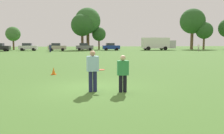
# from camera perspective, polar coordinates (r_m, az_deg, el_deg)

# --- Properties ---
(ground_plane) EXTENTS (191.30, 191.30, 0.00)m
(ground_plane) POSITION_cam_1_polar(r_m,az_deg,el_deg) (10.66, -5.01, -5.24)
(ground_plane) COLOR #47702D
(player_thrower) EXTENTS (0.51, 0.33, 1.76)m
(player_thrower) POSITION_cam_1_polar(r_m,az_deg,el_deg) (9.74, -4.82, -0.41)
(player_thrower) COLOR #1E234C
(player_thrower) RESTS_ON ground
(player_defender) EXTENTS (0.47, 0.28, 1.56)m
(player_defender) POSITION_cam_1_polar(r_m,az_deg,el_deg) (9.65, 2.71, -1.16)
(player_defender) COLOR black
(player_defender) RESTS_ON ground
(frisbee) EXTENTS (0.27, 0.27, 0.04)m
(frisbee) POSITION_cam_1_polar(r_m,az_deg,el_deg) (9.99, -2.60, -0.68)
(frisbee) COLOR #E54C33
(traffic_cone) EXTENTS (0.32, 0.32, 0.48)m
(traffic_cone) POSITION_cam_1_polar(r_m,az_deg,el_deg) (15.39, -14.30, -0.98)
(traffic_cone) COLOR #D8590C
(traffic_cone) RESTS_ON ground
(parked_car_near_left) EXTENTS (4.21, 2.23, 1.82)m
(parked_car_near_left) POSITION_cam_1_polar(r_m,az_deg,el_deg) (57.85, -26.12, 4.45)
(parked_car_near_left) COLOR black
(parked_car_near_left) RESTS_ON ground
(parked_car_mid_left) EXTENTS (4.21, 2.23, 1.82)m
(parked_car_mid_left) POSITION_cam_1_polar(r_m,az_deg,el_deg) (58.70, -20.12, 4.72)
(parked_car_mid_left) COLOR silver
(parked_car_mid_left) RESTS_ON ground
(parked_car_center) EXTENTS (4.21, 2.23, 1.82)m
(parked_car_center) POSITION_cam_1_polar(r_m,az_deg,el_deg) (56.11, -13.50, 4.88)
(parked_car_center) COLOR #B7AD99
(parked_car_center) RESTS_ON ground
(parked_car_mid_right) EXTENTS (4.21, 2.23, 1.82)m
(parked_car_mid_right) POSITION_cam_1_polar(r_m,az_deg,el_deg) (56.74, -6.86, 5.02)
(parked_car_mid_right) COLOR slate
(parked_car_mid_right) RESTS_ON ground
(parked_car_near_right) EXTENTS (4.21, 2.23, 1.82)m
(parked_car_near_right) POSITION_cam_1_polar(r_m,az_deg,el_deg) (56.97, -0.27, 5.07)
(parked_car_near_right) COLOR navy
(parked_car_near_right) RESTS_ON ground
(box_truck) EXTENTS (8.51, 3.04, 3.18)m
(box_truck) POSITION_cam_1_polar(r_m,az_deg,el_deg) (60.32, 11.27, 5.80)
(box_truck) COLOR white
(box_truck) RESTS_ON ground
(bystander_sideline_watcher) EXTENTS (0.51, 0.45, 1.60)m
(bystander_sideline_watcher) POSITION_cam_1_polar(r_m,az_deg,el_deg) (57.43, 20.67, 4.66)
(bystander_sideline_watcher) COLOR gray
(bystander_sideline_watcher) RESTS_ON ground
(bystander_field_marshal) EXTENTS (0.51, 0.35, 1.69)m
(bystander_field_marshal) POSITION_cam_1_polar(r_m,az_deg,el_deg) (49.23, -15.10, 4.70)
(bystander_field_marshal) COLOR #1E234C
(bystander_field_marshal) RESTS_ON ground
(tree_west_oak) EXTENTS (3.68, 3.68, 5.98)m
(tree_west_oak) POSITION_cam_1_polar(r_m,az_deg,el_deg) (64.60, -23.36, 7.53)
(tree_west_oak) COLOR brown
(tree_west_oak) RESTS_ON ground
(tree_west_maple) EXTENTS (5.73, 5.73, 9.32)m
(tree_west_maple) POSITION_cam_1_polar(r_m,az_deg,el_deg) (60.76, -7.43, 10.27)
(tree_west_maple) COLOR brown
(tree_west_maple) RESTS_ON ground
(tree_center_elm) EXTENTS (6.88, 6.88, 11.18)m
(tree_center_elm) POSITION_cam_1_polar(r_m,az_deg,el_deg) (62.99, -6.05, 11.31)
(tree_center_elm) COLOR brown
(tree_center_elm) RESTS_ON ground
(tree_east_birch) EXTENTS (3.73, 3.73, 6.07)m
(tree_east_birch) POSITION_cam_1_polar(r_m,az_deg,el_deg) (62.90, -3.26, 8.13)
(tree_east_birch) COLOR brown
(tree_east_birch) RESTS_ON ground
(tree_east_oak) EXTENTS (7.08, 7.08, 11.50)m
(tree_east_oak) POSITION_cam_1_polar(r_m,az_deg,el_deg) (70.41, 19.36, 10.64)
(tree_east_oak) COLOR brown
(tree_east_oak) RESTS_ON ground
(tree_far_east_pine) EXTENTS (4.69, 4.69, 7.62)m
(tree_far_east_pine) POSITION_cam_1_polar(r_m,az_deg,el_deg) (70.16, 21.94, 8.37)
(tree_far_east_pine) COLOR brown
(tree_far_east_pine) RESTS_ON ground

